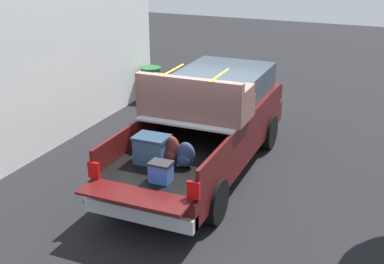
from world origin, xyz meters
The scene contains 4 objects.
ground_plane centered at (0.00, 0.00, 0.00)m, with size 40.00×40.00×0.00m, color black.
pickup_truck centered at (0.36, 0.00, 0.97)m, with size 6.05×2.08×2.23m.
building_facade centered at (-0.10, 3.80, 1.86)m, with size 9.53×0.36×3.72m, color white.
trash_can centered at (3.96, 3.24, 0.50)m, with size 0.60×0.60×0.98m.
Camera 1 is at (-8.78, -3.46, 4.60)m, focal length 47.02 mm.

